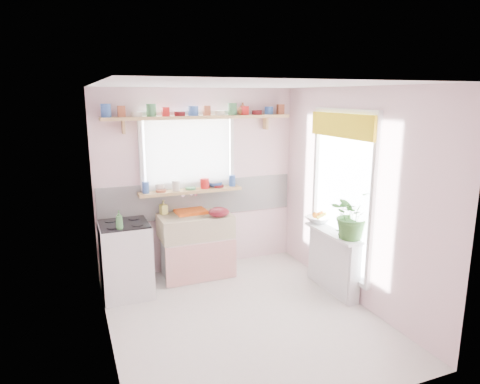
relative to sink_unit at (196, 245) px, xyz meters
name	(u,v)px	position (x,y,z in m)	size (l,w,h in m)	color
room	(265,178)	(0.81, -0.43, 0.94)	(3.20, 3.20, 3.20)	silver
sink_unit	(196,245)	(0.00, 0.00, 0.00)	(0.95, 0.65, 1.11)	white
cooker	(126,259)	(-0.95, -0.24, 0.03)	(0.58, 0.58, 0.93)	white
radiator_ledge	(333,260)	(1.45, -1.09, -0.03)	(0.22, 0.95, 0.78)	white
windowsill	(191,191)	(0.00, 0.19, 0.71)	(1.40, 0.22, 0.04)	tan
pine_shelf	(200,117)	(0.15, 0.18, 1.69)	(2.52, 0.24, 0.04)	tan
shelf_crockery	(200,111)	(0.15, 0.18, 1.76)	(2.47, 0.11, 0.12)	#3359A5
sill_crockery	(189,186)	(-0.02, 0.19, 0.78)	(1.35, 0.11, 0.12)	#3359A5
dish_tray	(191,212)	(-0.02, 0.12, 0.44)	(0.40, 0.30, 0.04)	#F45D15
colander	(219,212)	(0.27, -0.19, 0.48)	(0.28, 0.28, 0.12)	maroon
jade_plant	(352,214)	(1.48, -1.37, 0.63)	(0.52, 0.45, 0.58)	#396C2B
fruit_bowl	(319,219)	(1.48, -0.69, 0.38)	(0.33, 0.33, 0.08)	silver
herb_pot	(341,229)	(1.36, -1.34, 0.45)	(0.12, 0.08, 0.22)	#265A24
soap_bottle_sink	(163,207)	(-0.38, 0.21, 0.51)	(0.09, 0.09, 0.19)	#CCC65A
sill_cup	(160,187)	(-0.41, 0.25, 0.78)	(0.13, 0.13, 0.10)	beige
sill_bowl	(215,184)	(0.36, 0.25, 0.76)	(0.21, 0.21, 0.07)	#2F4F98
shelf_vase	(243,109)	(0.78, 0.24, 1.79)	(0.16, 0.16, 0.16)	#AB5734
cooker_bottle	(119,220)	(-1.02, -0.46, 0.59)	(0.08, 0.08, 0.22)	#408142
fruit	(319,215)	(1.48, -0.69, 0.45)	(0.20, 0.14, 0.10)	orange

